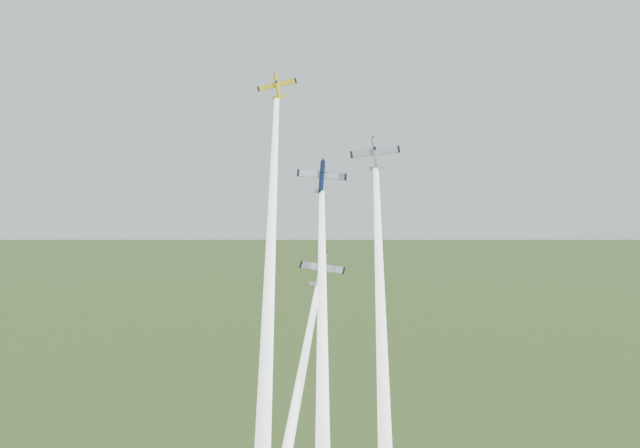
{
  "coord_description": "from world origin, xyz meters",
  "views": [
    {
      "loc": [
        22.94,
        -136.52,
        103.1
      ],
      "look_at": [
        0.0,
        -6.0,
        92.0
      ],
      "focal_mm": 45.0,
      "sensor_mm": 36.0,
      "label": 1
    }
  ],
  "objects_px": {
    "plane_silver_right": "(375,154)",
    "plane_yellow": "(277,86)",
    "plane_silver_low": "(321,270)",
    "plane_navy": "(322,177)"
  },
  "relations": [
    {
      "from": "plane_yellow",
      "to": "plane_silver_low",
      "type": "height_order",
      "value": "plane_yellow"
    },
    {
      "from": "plane_silver_low",
      "to": "plane_silver_right",
      "type": "bearing_deg",
      "value": 49.54
    },
    {
      "from": "plane_yellow",
      "to": "plane_navy",
      "type": "relative_size",
      "value": 0.85
    },
    {
      "from": "plane_navy",
      "to": "plane_silver_low",
      "type": "height_order",
      "value": "plane_navy"
    },
    {
      "from": "plane_yellow",
      "to": "plane_silver_right",
      "type": "xyz_separation_m",
      "value": [
        18.98,
        -8.72,
        -12.37
      ]
    },
    {
      "from": "plane_navy",
      "to": "plane_silver_right",
      "type": "relative_size",
      "value": 1.02
    },
    {
      "from": "plane_silver_right",
      "to": "plane_silver_low",
      "type": "height_order",
      "value": "plane_silver_right"
    },
    {
      "from": "plane_navy",
      "to": "plane_silver_low",
      "type": "bearing_deg",
      "value": -90.84
    },
    {
      "from": "plane_silver_right",
      "to": "plane_yellow",
      "type": "bearing_deg",
      "value": 146.4
    },
    {
      "from": "plane_navy",
      "to": "plane_silver_right",
      "type": "bearing_deg",
      "value": -16.92
    }
  ]
}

